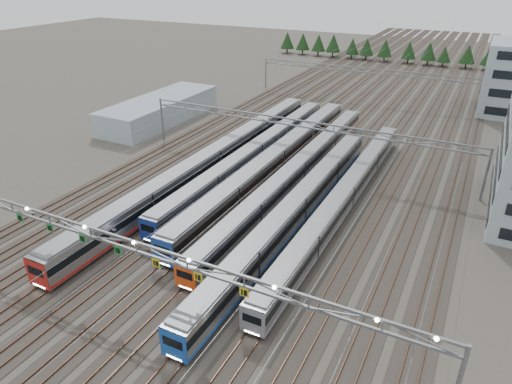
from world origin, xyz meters
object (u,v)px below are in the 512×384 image
at_px(west_shed, 160,110).
at_px(train_e, 296,208).
at_px(train_a, 213,160).
at_px(gantry_far, 370,75).
at_px(gantry_mid, 300,129).
at_px(train_d, 297,171).
at_px(train_f, 344,196).
at_px(train_b, 255,153).
at_px(gantry_near, 135,249).
at_px(train_c, 276,160).

bearing_deg(west_shed, train_e, -32.28).
height_order(train_a, gantry_far, gantry_far).
distance_m(gantry_mid, west_shed, 37.08).
distance_m(train_d, train_e, 12.12).
height_order(train_f, gantry_mid, gantry_mid).
relative_size(train_b, gantry_near, 0.99).
bearing_deg(train_d, train_e, -68.21).
bearing_deg(gantry_far, gantry_mid, -90.00).
distance_m(train_d, west_shed, 41.03).
relative_size(train_a, train_c, 1.15).
distance_m(train_f, gantry_far, 57.56).
xyz_separation_m(train_c, west_shed, (-33.46, 13.55, 0.25)).
height_order(train_c, train_e, train_c).
bearing_deg(train_e, train_f, 54.83).
height_order(train_e, gantry_mid, gantry_mid).
distance_m(train_b, gantry_mid, 8.55).
height_order(train_d, gantry_mid, gantry_mid).
bearing_deg(train_f, train_b, 154.95).
relative_size(gantry_near, gantry_far, 1.00).
relative_size(train_a, gantry_mid, 1.21).
distance_m(train_f, gantry_near, 31.40).
bearing_deg(train_b, train_a, -126.80).
height_order(train_c, train_d, train_c).
distance_m(train_a, train_c, 10.06).
bearing_deg(gantry_far, train_f, -78.70).
relative_size(train_b, train_e, 1.05).
height_order(train_e, gantry_far, gantry_far).
bearing_deg(gantry_mid, gantry_far, 90.00).
xyz_separation_m(train_d, train_f, (9.00, -4.87, -0.02)).
relative_size(train_d, gantry_near, 1.06).
xyz_separation_m(train_c, train_f, (13.50, -6.89, -0.24)).
bearing_deg(train_a, gantry_far, 78.21).
bearing_deg(train_b, train_f, -25.05).
distance_m(train_e, gantry_far, 63.18).
distance_m(train_b, gantry_near, 38.19).
height_order(train_e, train_f, train_e).
bearing_deg(train_d, gantry_near, -93.90).
xyz_separation_m(train_e, west_shed, (-42.46, 26.82, 0.40)).
bearing_deg(gantry_mid, gantry_near, -90.07).
relative_size(train_e, gantry_near, 0.95).
distance_m(train_f, gantry_mid, 16.54).
bearing_deg(train_e, train_a, 153.99).
relative_size(train_c, west_shed, 1.98).
height_order(train_b, train_c, train_c).
bearing_deg(gantry_mid, train_a, -141.71).
bearing_deg(gantry_far, gantry_near, -90.03).
bearing_deg(gantry_near, gantry_mid, 89.93).
xyz_separation_m(train_e, gantry_mid, (-6.75, 17.66, 4.37)).
bearing_deg(train_c, gantry_far, 87.39).
bearing_deg(train_f, train_d, 151.57).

